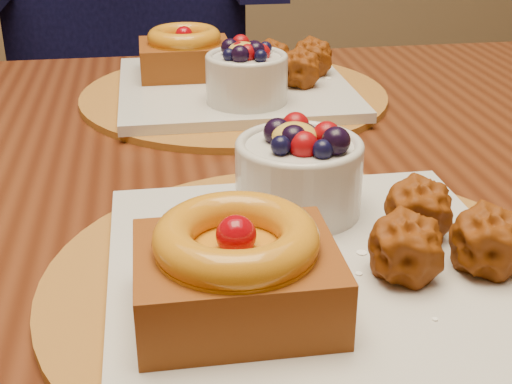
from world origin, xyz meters
TOP-DOWN VIEW (x-y plane):
  - dining_table at (0.12, -0.13)m, footprint 1.60×0.90m
  - place_setting_near at (0.11, -0.34)m, footprint 0.38×0.38m
  - place_setting_far at (0.11, 0.09)m, footprint 0.38×0.38m
  - chair_far at (-0.06, 0.76)m, footprint 0.57×0.57m

SIDE VIEW (x-z plane):
  - chair_far at x=-0.06m, z-range 0.05..0.96m
  - dining_table at x=0.12m, z-range 0.30..1.06m
  - place_setting_far at x=0.11m, z-range 0.74..0.83m
  - place_setting_near at x=0.11m, z-range 0.74..0.83m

